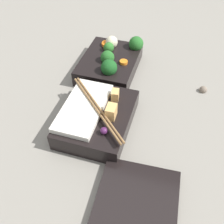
% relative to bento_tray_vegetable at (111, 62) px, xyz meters
% --- Properties ---
extents(ground_plane, '(3.00, 3.00, 0.00)m').
position_rel_bento_tray_vegetable_xyz_m(ground_plane, '(0.11, 0.01, -0.03)').
color(ground_plane, gray).
extents(bento_tray_vegetable, '(0.20, 0.15, 0.08)m').
position_rel_bento_tray_vegetable_xyz_m(bento_tray_vegetable, '(0.00, 0.00, 0.00)').
color(bento_tray_vegetable, black).
rests_on(bento_tray_vegetable, ground_plane).
extents(bento_tray_rice, '(0.20, 0.17, 0.07)m').
position_rel_bento_tray_vegetable_xyz_m(bento_tray_rice, '(0.21, 0.03, -0.00)').
color(bento_tray_rice, black).
rests_on(bento_tray_rice, ground_plane).
extents(bento_lid, '(0.20, 0.16, 0.02)m').
position_rel_bento_tray_vegetable_xyz_m(bento_lid, '(0.40, 0.17, -0.02)').
color(bento_lid, black).
rests_on(bento_lid, ground_plane).
extents(pebble_2, '(0.02, 0.02, 0.02)m').
position_rel_bento_tray_vegetable_xyz_m(pebble_2, '(0.02, 0.26, -0.02)').
color(pebble_2, '#7A6B5B').
rests_on(pebble_2, ground_plane).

